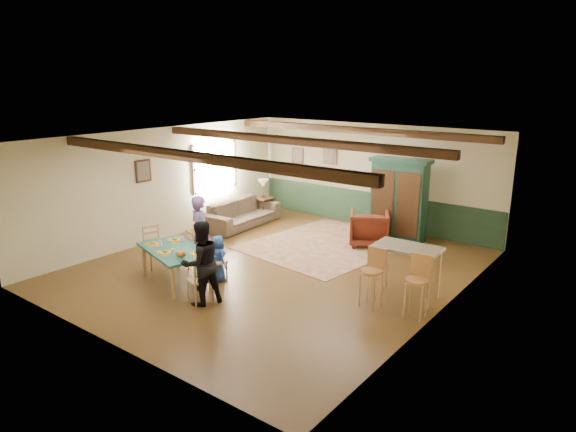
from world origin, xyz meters
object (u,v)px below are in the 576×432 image
Objects in this scene: dining_chair_far_right at (215,260)px; dining_chair_end_right at (200,279)px; dining_chair_far_left at (198,250)px; armchair at (369,228)px; person_child at (218,258)px; armoire at (399,200)px; sofa at (242,213)px; counter_table at (406,272)px; person_man at (201,233)px; bar_stool_left at (371,278)px; cat at (181,253)px; dining_table at (176,266)px; bar_stool_right at (417,288)px; dining_chair_end_left at (155,247)px; table_lamp at (263,188)px; person_woman at (201,263)px; end_table at (263,207)px.

dining_chair_end_right is (0.46, -0.83, 0.00)m from dining_chair_far_right.
armchair is (1.97, 3.59, -0.02)m from dining_chair_far_left.
person_child is 4.83m from armoire.
person_child reaches higher than armchair.
dining_chair_end_right is 0.37× the size of sofa.
dining_chair_far_right is 3.91m from sofa.
counter_table is (3.95, 1.32, 0.05)m from dining_chair_far_left.
person_child reaches higher than dining_chair_far_left.
bar_stool_left is at bearing -154.25° from person_man.
cat is (-0.09, -0.75, 0.33)m from dining_chair_far_right.
dining_table is at bearing 37.96° from armchair.
bar_stool_right is at bearing -53.81° from counter_table.
bar_stool_right is at bearing 100.82° from armchair.
person_man is at bearing -43.15° from dining_chair_end_left.
table_lamp is at bearing 0.98° from sofa.
person_woman reaches higher than counter_table.
person_man is at bearing -170.09° from bar_stool_left.
armchair is at bearing -91.24° from dining_chair_far_right.
cat is 5.42m from table_lamp.
bar_stool_right is at bearing 135.46° from person_woman.
bar_stool_right is (3.73, 0.79, 0.07)m from person_child.
dining_chair_far_right is at bearing -113.71° from armoire.
armoire reaches higher than table_lamp.
dining_table reaches higher than end_table.
counter_table is at bearing 101.89° from armchair.
bar_stool_left is at bearing -32.75° from end_table.
armoire reaches higher than bar_stool_right.
dining_table is 4.09m from sofa.
person_woman is 2.85× the size of table_lamp.
dining_table and sofa have the same top height.
sofa is at bearing 156.63° from bar_stool_left.
dining_chair_end_right is 2.99m from bar_stool_left.
dining_chair_end_left is 0.43× the size of armoire.
dining_chair_end_left is 2.09m from dining_chair_end_right.
dining_chair_far_left is at bearing -113.57° from person_woman.
person_woman is (2.08, -0.65, 0.32)m from dining_chair_end_left.
armoire reaches higher than person_child.
person_child is 3.55m from counter_table.
table_lamp reaches higher than sofa.
table_lamp reaches higher than dining_chair_end_right.
dining_table is 5.03m from end_table.
end_table is 0.54× the size of bar_stool_right.
dining_chair_far_left is 4.49m from bar_stool_right.
armoire is at bearing 114.43° from bar_stool_right.
dining_chair_end_right is 0.55× the size of person_man.
bar_stool_left is 0.97× the size of bar_stool_right.
counter_table is (5.47, -1.68, 0.14)m from sofa.
dining_chair_end_left is at bearing -80.20° from table_lamp.
dining_chair_far_left is 1.00× the size of dining_chair_far_right.
bar_stool_right is (3.29, 1.69, 0.10)m from dining_chair_end_right.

